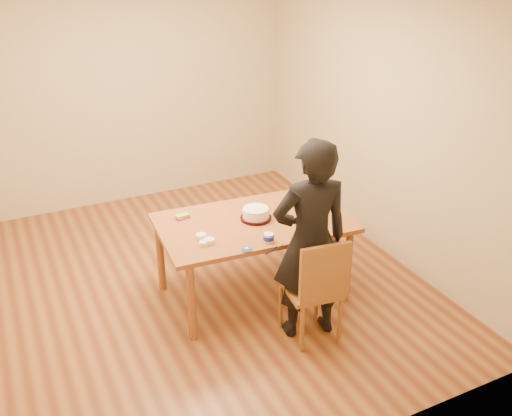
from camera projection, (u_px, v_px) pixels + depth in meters
name	position (u px, v px, depth m)	size (l,w,h in m)	color
room_shell	(181.00, 141.00, 5.26)	(4.00, 4.50, 2.70)	brown
dining_table	(254.00, 223.00, 5.13)	(1.70, 1.01, 0.04)	brown
dining_chair	(311.00, 288.00, 4.68)	(0.42, 0.42, 0.04)	brown
cake_plate	(256.00, 218.00, 5.14)	(0.28, 0.28, 0.02)	#B20B2B
cake	(256.00, 213.00, 5.12)	(0.24, 0.24, 0.08)	white
frosting_dome	(256.00, 208.00, 5.10)	(0.23, 0.23, 0.03)	white
frosting_tub	(269.00, 238.00, 4.76)	(0.08, 0.08, 0.07)	white
frosting_lid	(247.00, 250.00, 4.65)	(0.09, 0.09, 0.01)	navy
frosting_dollop	(247.00, 248.00, 4.64)	(0.04, 0.04, 0.02)	white
ramekin_green	(209.00, 241.00, 4.74)	(0.09, 0.09, 0.04)	white
ramekin_yellow	(201.00, 236.00, 4.81)	(0.09, 0.09, 0.04)	white
ramekin_multi	(204.00, 243.00, 4.71)	(0.07, 0.07, 0.04)	white
candy_box_pink	(183.00, 217.00, 5.16)	(0.12, 0.06, 0.02)	#CD3080
candy_box_green	(182.00, 215.00, 5.15)	(0.12, 0.06, 0.02)	green
spatula	(271.00, 250.00, 4.64)	(0.15, 0.01, 0.01)	black
person	(310.00, 242.00, 4.54)	(0.63, 0.42, 1.74)	black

